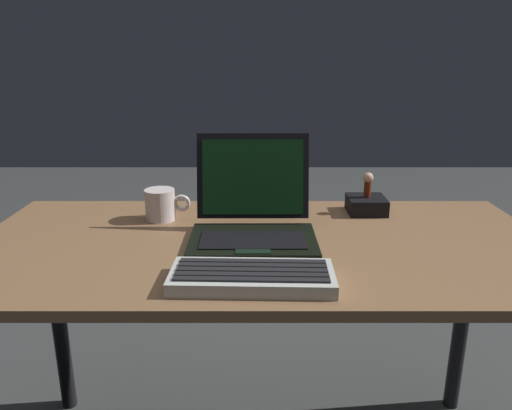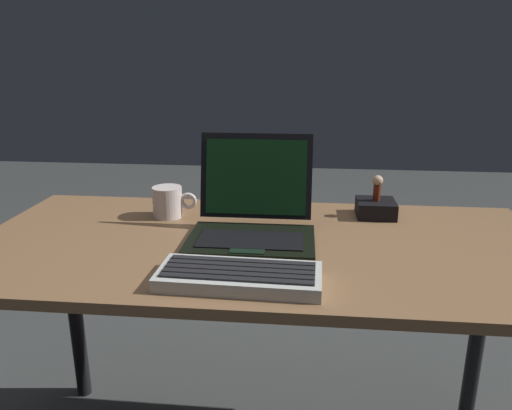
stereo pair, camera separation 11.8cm
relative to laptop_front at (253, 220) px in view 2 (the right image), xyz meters
The scene contains 6 objects.
desk 0.14m from the laptop_front, 34.03° to the right, with size 1.44×0.69×0.73m.
laptop_front is the anchor object (origin of this frame).
external_keyboard 0.25m from the laptop_front, 90.07° to the right, with size 0.34×0.15×0.03m.
figurine_stand 0.40m from the laptop_front, 33.21° to the left, with size 0.11×0.11×0.05m, color black.
figurine 0.40m from the laptop_front, 33.21° to the left, with size 0.03×0.03×0.07m.
coffee_mug 0.30m from the laptop_front, 149.19° to the left, with size 0.13×0.08×0.09m.
Camera 2 is at (0.10, -1.14, 1.18)m, focal length 34.61 mm.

